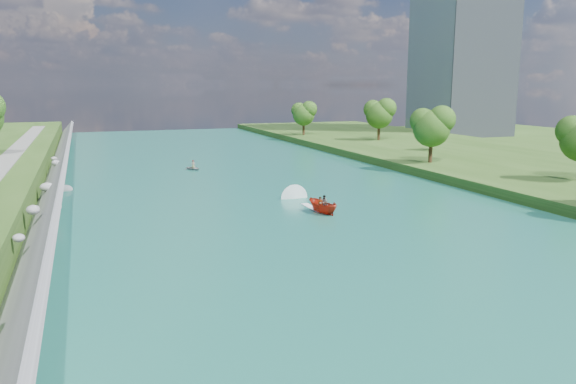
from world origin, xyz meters
name	(u,v)px	position (x,y,z in m)	size (l,w,h in m)	color
ground	(348,247)	(0.00, 0.00, 0.00)	(260.00, 260.00, 0.00)	#2D5119
river_water	(276,203)	(0.00, 20.00, 0.05)	(55.00, 240.00, 0.10)	#1B695E
riprap_bank	(47,206)	(-25.86, 19.36, 1.81)	(5.04, 236.00, 4.60)	slate
office_tower	(463,29)	(82.50, 95.00, 30.00)	(22.00, 22.00, 60.00)	gray
trees_east	(466,132)	(38.13, 33.48, 6.68)	(18.04, 140.69, 11.42)	#1C4D14
motorboat	(318,204)	(3.13, 14.20, 0.84)	(3.60, 19.14, 1.99)	#B2230E
raft	(193,167)	(-4.33, 50.95, 0.48)	(3.31, 3.85, 1.64)	gray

